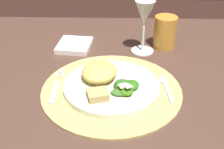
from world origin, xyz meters
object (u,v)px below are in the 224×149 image
object	(u,v)px
napkin	(75,45)
dining_table	(98,116)
amber_tumbler	(165,32)
spoon	(165,84)
wine_glass	(144,16)
fork	(57,87)
dinner_plate	(112,86)

from	to	relation	value
napkin	dining_table	bearing A→B (deg)	-63.67
amber_tumbler	spoon	bearing A→B (deg)	-96.11
wine_glass	spoon	bearing A→B (deg)	-76.59
dining_table	fork	size ratio (longest dim) A/B	7.23
dinner_plate	amber_tumbler	xyz separation A→B (m)	(0.18, 0.27, 0.04)
wine_glass	amber_tumbler	xyz separation A→B (m)	(0.08, 0.04, -0.07)
dining_table	dinner_plate	world-z (taller)	dinner_plate
dining_table	napkin	xyz separation A→B (m)	(-0.09, 0.18, 0.16)
dining_table	napkin	world-z (taller)	napkin
dining_table	fork	distance (m)	0.21
fork	wine_glass	world-z (taller)	wine_glass
wine_glass	dining_table	bearing A→B (deg)	-131.69
dining_table	spoon	size ratio (longest dim) A/B	9.83
fork	napkin	bearing A→B (deg)	86.67
fork	wine_glass	distance (m)	0.36
napkin	wine_glass	bearing A→B (deg)	-5.61
dining_table	amber_tumbler	bearing A→B (deg)	42.20
wine_glass	amber_tumbler	bearing A→B (deg)	26.74
dining_table	spoon	bearing A→B (deg)	-14.44
dining_table	wine_glass	distance (m)	0.35
dinner_plate	spoon	world-z (taller)	dinner_plate
amber_tumbler	dinner_plate	bearing A→B (deg)	-122.86
dinner_plate	amber_tumbler	world-z (taller)	amber_tumbler
fork	napkin	distance (m)	0.25
dining_table	dinner_plate	bearing A→B (deg)	-58.09
napkin	amber_tumbler	world-z (taller)	amber_tumbler
dining_table	fork	xyz separation A→B (m)	(-0.11, -0.07, 0.16)
spoon	napkin	distance (m)	0.37
dinner_plate	wine_glass	bearing A→B (deg)	67.07
spoon	amber_tumbler	distance (m)	0.25
dining_table	wine_glass	xyz separation A→B (m)	(0.14, 0.16, 0.28)
napkin	wine_glass	xyz separation A→B (m)	(0.23, -0.02, 0.12)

